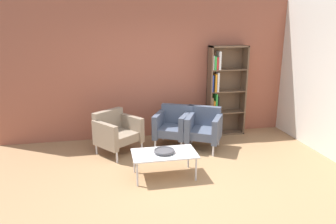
# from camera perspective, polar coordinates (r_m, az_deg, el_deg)

# --- Properties ---
(ground_plane) EXTENTS (8.32, 8.32, 0.00)m
(ground_plane) POSITION_cam_1_polar(r_m,az_deg,el_deg) (4.74, 3.14, -13.80)
(ground_plane) COLOR #9E7751
(brick_back_panel) EXTENTS (6.40, 0.12, 2.90)m
(brick_back_panel) POSITION_cam_1_polar(r_m,az_deg,el_deg) (6.60, -2.03, 7.95)
(brick_back_panel) COLOR #9E5642
(brick_back_panel) RESTS_ON ground_plane
(bookshelf_tall) EXTENTS (0.80, 0.30, 1.90)m
(bookshelf_tall) POSITION_cam_1_polar(r_m,az_deg,el_deg) (6.85, 9.83, 3.73)
(bookshelf_tall) COLOR brown
(bookshelf_tall) RESTS_ON ground_plane
(coffee_table_low) EXTENTS (1.00, 0.56, 0.40)m
(coffee_table_low) POSITION_cam_1_polar(r_m,az_deg,el_deg) (4.95, -0.67, -7.72)
(coffee_table_low) COLOR silver
(coffee_table_low) RESTS_ON ground_plane
(decorative_bowl) EXTENTS (0.32, 0.32, 0.05)m
(decorative_bowl) POSITION_cam_1_polar(r_m,az_deg,el_deg) (4.92, -0.67, -7.01)
(decorative_bowl) COLOR #4C4C51
(decorative_bowl) RESTS_ON coffee_table_low
(armchair_corner_red) EXTENTS (0.92, 0.89, 0.78)m
(armchair_corner_red) POSITION_cam_1_polar(r_m,az_deg,el_deg) (6.18, 1.25, -2.43)
(armchair_corner_red) COLOR #4C566B
(armchair_corner_red) RESTS_ON ground_plane
(armchair_near_window) EXTENTS (0.95, 0.94, 0.78)m
(armchair_near_window) POSITION_cam_1_polar(r_m,az_deg,el_deg) (5.91, -9.33, -3.49)
(armchair_near_window) COLOR gray
(armchair_near_window) RESTS_ON ground_plane
(armchair_spare_guest) EXTENTS (0.93, 0.91, 0.78)m
(armchair_spare_guest) POSITION_cam_1_polar(r_m,az_deg,el_deg) (6.11, 6.11, -2.75)
(armchair_spare_guest) COLOR #4C566B
(armchair_spare_guest) RESTS_ON ground_plane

